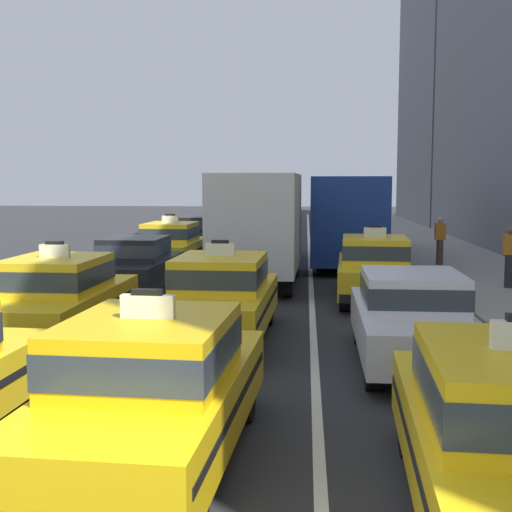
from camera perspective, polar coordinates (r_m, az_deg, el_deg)
The scene contains 16 objects.
lane_stripe_left_center at distance 23.84m, azimuth -3.13°, elevation -1.08°, with size 0.14×80.00×0.01m, color silver.
lane_stripe_center_right at distance 23.65m, azimuth 4.58°, elevation -1.16°, with size 0.14×80.00×0.01m, color silver.
taxi_left_second at distance 13.31m, azimuth -16.27°, elevation -3.40°, with size 1.91×4.60×1.96m.
sedan_left_third at distance 18.46m, azimuth -10.11°, elevation -0.69°, with size 1.84×4.33×1.58m.
taxi_left_fourth at distance 23.44m, azimuth -7.13°, elevation 0.90°, with size 1.98×4.62×1.96m.
sedan_left_fifth at distance 28.96m, azimuth -4.74°, elevation 1.89°, with size 1.82×4.32×1.58m.
taxi_center_nearest at distance 7.39m, azimuth -8.72°, elevation -10.96°, with size 2.07×4.66×1.96m.
taxi_center_second at distance 13.02m, azimuth -2.94°, elevation -3.36°, with size 1.97×4.62×1.96m.
box_truck_center_third at distance 20.23m, azimuth 0.38°, elevation 2.66°, with size 2.43×7.01×3.27m.
sedan_center_fourth at distance 26.64m, azimuth 0.82°, elevation 1.53°, with size 1.81×4.32×1.58m.
sedan_right_second at distance 11.55m, azimuth 12.91°, elevation -4.91°, with size 1.83×4.33×1.58m.
taxi_right_third at distance 17.59m, azimuth 9.90°, elevation -0.93°, with size 2.07×4.66×1.96m.
bus_right_fourth at distance 26.92m, azimuth 7.85°, elevation 3.59°, with size 3.12×11.32×3.22m.
taxi_right_fifth at distance 36.68m, azimuth 6.96°, elevation 2.83°, with size 1.86×4.58×1.96m.
pedestrian_mid_block at distance 24.58m, azimuth 15.21°, elevation 1.25°, with size 0.36×0.24×1.67m.
pedestrian_trailing at distance 19.84m, azimuth 20.54°, elevation -0.07°, with size 0.36×0.24×1.68m.
Camera 1 is at (1.43, -3.45, 3.06)m, focal length 47.60 mm.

